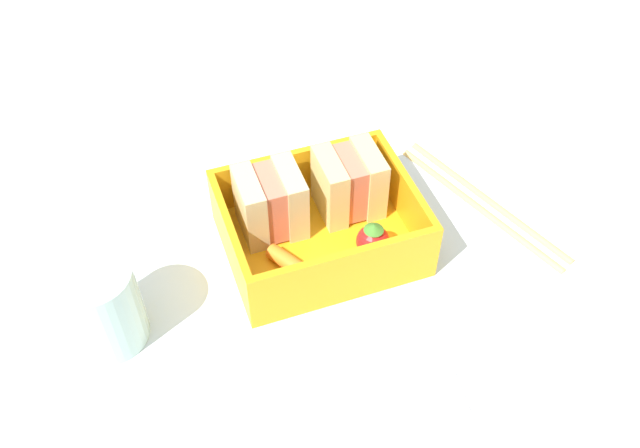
{
  "coord_description": "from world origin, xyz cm",
  "views": [
    {
      "loc": [
        -13.39,
        -37.59,
        46.34
      ],
      "look_at": [
        0.0,
        0.0,
        2.7
      ],
      "focal_mm": 40.0,
      "sensor_mm": 36.0,
      "label": 1
    }
  ],
  "objects": [
    {
      "name": "sandwich_center_left",
      "position": [
        3.48,
        2.44,
        4.11
      ],
      "size": [
        5.22,
        4.88,
        5.81
      ],
      "color": "#E2C57D",
      "rests_on": "bento_tray"
    },
    {
      "name": "sandwich_left",
      "position": [
        -3.48,
        2.44,
        4.11
      ],
      "size": [
        5.22,
        4.88,
        5.81
      ],
      "color": "#D5C188",
      "rests_on": "bento_tray"
    },
    {
      "name": "chopstick_pair",
      "position": [
        15.54,
        -0.42,
        0.35
      ],
      "size": [
        8.16,
        18.68,
        0.7
      ],
      "color": "tan",
      "rests_on": "ground_plane"
    },
    {
      "name": "ground_plane",
      "position": [
        0.0,
        0.0,
        -1.0
      ],
      "size": [
        120.0,
        120.0,
        2.0
      ],
      "primitive_type": "cube",
      "color": "silver"
    },
    {
      "name": "folded_napkin",
      "position": [
        -1.63,
        -14.36,
        0.2
      ],
      "size": [
        14.69,
        9.95,
        0.4
      ],
      "primitive_type": "cube",
      "rotation": [
        0.0,
        0.0,
        -0.13
      ],
      "color": "silver",
      "rests_on": "ground_plane"
    },
    {
      "name": "strawberry_far_left",
      "position": [
        3.46,
        -3.12,
        2.7
      ],
      "size": [
        2.75,
        2.75,
        3.35
      ],
      "color": "red",
      "rests_on": "bento_tray"
    },
    {
      "name": "drinking_glass",
      "position": [
        -18.15,
        -3.17,
        3.69
      ],
      "size": [
        5.78,
        5.78,
        7.38
      ],
      "primitive_type": "cylinder",
      "color": "silver",
      "rests_on": "ground_plane"
    },
    {
      "name": "bento_rim",
      "position": [
        0.0,
        0.0,
        3.46
      ],
      "size": [
        15.74,
        12.64,
        4.52
      ],
      "color": "orange",
      "rests_on": "bento_tray"
    },
    {
      "name": "carrot_stick_far_left",
      "position": [
        -3.42,
        -2.57,
        1.85
      ],
      "size": [
        3.33,
        4.45,
        1.29
      ],
      "primitive_type": "cylinder",
      "rotation": [
        1.57,
        0.0,
        0.53
      ],
      "color": "orange",
      "rests_on": "bento_tray"
    },
    {
      "name": "bento_tray",
      "position": [
        0.0,
        0.0,
        0.6
      ],
      "size": [
        15.74,
        12.64,
        1.2
      ],
      "primitive_type": "cube",
      "color": "orange",
      "rests_on": "ground_plane"
    }
  ]
}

